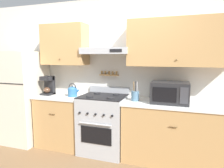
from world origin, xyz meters
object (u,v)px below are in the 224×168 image
(stove_range, at_px, (103,124))
(coffee_maker, at_px, (48,85))
(microwave, at_px, (170,93))
(refrigerator, at_px, (21,97))
(utensil_crock, at_px, (135,96))
(tea_kettle, at_px, (73,91))

(stove_range, relative_size, coffee_maker, 3.20)
(stove_range, distance_m, microwave, 1.19)
(refrigerator, relative_size, coffee_maker, 5.06)
(refrigerator, xyz_separation_m, microwave, (2.65, 0.06, 0.22))
(utensil_crock, bearing_deg, refrigerator, -178.98)
(stove_range, xyz_separation_m, utensil_crock, (0.52, -0.00, 0.50))
(refrigerator, xyz_separation_m, utensil_crock, (2.14, 0.04, 0.15))
(stove_range, xyz_separation_m, microwave, (1.03, 0.01, 0.58))
(stove_range, bearing_deg, microwave, 0.82)
(refrigerator, xyz_separation_m, tea_kettle, (1.06, 0.04, 0.16))
(stove_range, relative_size, tea_kettle, 4.68)
(coffee_maker, distance_m, microwave, 2.09)
(refrigerator, bearing_deg, tea_kettle, 2.06)
(tea_kettle, distance_m, utensil_crock, 1.08)
(microwave, bearing_deg, stove_range, -179.18)
(utensil_crock, bearing_deg, microwave, 2.00)
(tea_kettle, height_order, microwave, microwave)
(stove_range, relative_size, microwave, 1.98)
(stove_range, bearing_deg, tea_kettle, -179.69)
(stove_range, bearing_deg, coffee_maker, 178.66)
(stove_range, distance_m, coffee_maker, 1.21)
(stove_range, distance_m, tea_kettle, 0.76)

